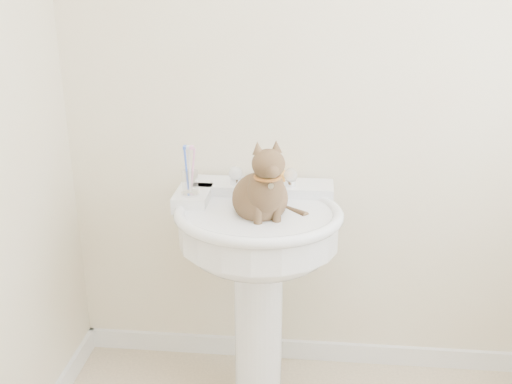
# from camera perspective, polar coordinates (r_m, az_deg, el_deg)

# --- Properties ---
(wall_back) EXTENTS (2.20, 0.00, 2.50)m
(wall_back) POSITION_cam_1_polar(r_m,az_deg,el_deg) (2.34, 8.02, 10.18)
(wall_back) COLOR beige
(wall_back) RESTS_ON ground
(baseboard_back) EXTENTS (2.20, 0.02, 0.09)m
(baseboard_back) POSITION_cam_1_polar(r_m,az_deg,el_deg) (2.81, 6.78, -14.82)
(baseboard_back) COLOR white
(baseboard_back) RESTS_ON floor
(pedestal_sink) EXTENTS (0.63, 0.62, 0.87)m
(pedestal_sink) POSITION_cam_1_polar(r_m,az_deg,el_deg) (2.24, 0.18, -5.34)
(pedestal_sink) COLOR white
(pedestal_sink) RESTS_ON floor
(faucet) EXTENTS (0.28, 0.12, 0.14)m
(faucet) POSITION_cam_1_polar(r_m,az_deg,el_deg) (2.30, 0.62, 1.52)
(faucet) COLOR silver
(faucet) RESTS_ON pedestal_sink
(soap_bar) EXTENTS (0.09, 0.06, 0.03)m
(soap_bar) POSITION_cam_1_polar(r_m,az_deg,el_deg) (2.39, 2.32, 1.54)
(soap_bar) COLOR orange
(soap_bar) RESTS_ON pedestal_sink
(toothbrush_cup) EXTENTS (0.07, 0.07, 0.18)m
(toothbrush_cup) POSITION_cam_1_polar(r_m,az_deg,el_deg) (2.23, -6.30, 0.95)
(toothbrush_cup) COLOR silver
(toothbrush_cup) RESTS_ON pedestal_sink
(cat) EXTENTS (0.22, 0.28, 0.41)m
(cat) POSITION_cam_1_polar(r_m,az_deg,el_deg) (2.12, 0.54, -0.11)
(cat) COLOR brown
(cat) RESTS_ON pedestal_sink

